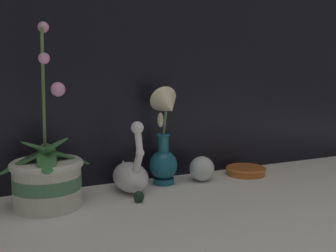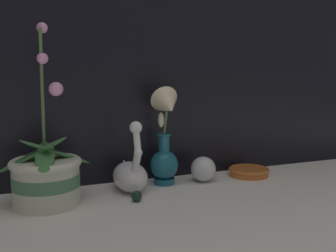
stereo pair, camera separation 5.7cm
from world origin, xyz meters
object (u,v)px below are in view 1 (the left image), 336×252
Objects in this scene: swan_figurine at (130,174)px; blue_vase at (165,142)px; amber_dish at (246,170)px; orchid_potted_plant at (47,177)px; glass_sphere at (202,169)px.

blue_vase is at bearing 9.92° from swan_figurine.
swan_figurine reaches higher than amber_dish.
blue_vase is at bearing 9.10° from orchid_potted_plant.
amber_dish is at bearing 2.02° from glass_sphere.
orchid_potted_plant is 2.19× the size of swan_figurine.
glass_sphere is 0.59× the size of amber_dish.
glass_sphere is at bearing -177.98° from amber_dish.
swan_figurine is at bearing -170.08° from blue_vase.
orchid_potted_plant reaches higher than blue_vase.
swan_figurine is 0.71× the size of blue_vase.
blue_vase is 0.15m from glass_sphere.
blue_vase is 2.23× the size of amber_dish.
orchid_potted_plant is 3.44× the size of amber_dish.
blue_vase is (0.12, 0.02, 0.08)m from swan_figurine.
orchid_potted_plant is 0.47m from glass_sphere.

